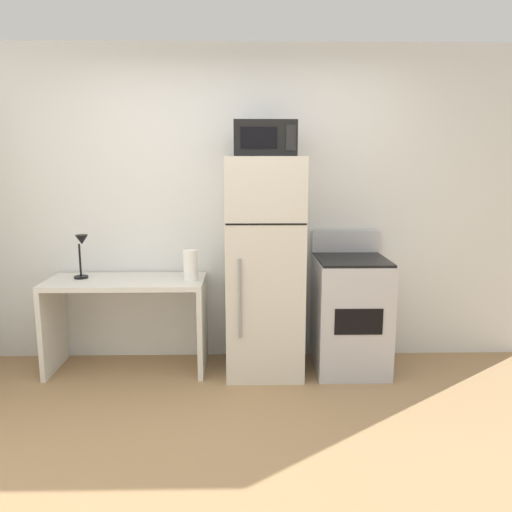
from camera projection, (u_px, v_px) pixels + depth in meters
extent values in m
plane|color=#9E7A51|center=(237.00, 465.00, 2.83)|extent=(12.00, 12.00, 0.00)
cube|color=silver|center=(239.00, 206.00, 4.26)|extent=(5.00, 0.10, 2.60)
cube|color=silver|center=(126.00, 282.00, 4.02)|extent=(1.25, 0.53, 0.04)
cube|color=silver|center=(53.00, 327.00, 4.08)|extent=(0.04, 0.53, 0.71)
cube|color=silver|center=(202.00, 326.00, 4.10)|extent=(0.04, 0.53, 0.71)
cylinder|color=black|center=(81.00, 277.00, 4.05)|extent=(0.11, 0.11, 0.02)
cylinder|color=black|center=(80.00, 260.00, 4.03)|extent=(0.02, 0.02, 0.26)
cone|color=black|center=(82.00, 240.00, 3.98)|extent=(0.10, 0.10, 0.08)
cylinder|color=white|center=(190.00, 265.00, 3.96)|extent=(0.11, 0.11, 0.24)
cube|color=beige|center=(264.00, 267.00, 3.98)|extent=(0.59, 0.61, 1.71)
cube|color=black|center=(266.00, 224.00, 3.61)|extent=(0.58, 0.00, 0.01)
cylinder|color=gray|center=(240.00, 299.00, 3.69)|extent=(0.02, 0.02, 0.60)
cube|color=black|center=(265.00, 139.00, 3.78)|extent=(0.46, 0.34, 0.26)
cube|color=black|center=(259.00, 138.00, 3.61)|extent=(0.26, 0.01, 0.15)
cube|color=black|center=(291.00, 138.00, 3.61)|extent=(0.07, 0.01, 0.18)
cube|color=#B7B7BC|center=(350.00, 315.00, 4.07)|extent=(0.57, 0.60, 0.90)
cube|color=black|center=(352.00, 259.00, 3.99)|extent=(0.54, 0.58, 0.02)
cube|color=#B7B7BC|center=(346.00, 241.00, 4.25)|extent=(0.57, 0.04, 0.18)
cube|color=black|center=(359.00, 322.00, 3.77)|extent=(0.36, 0.01, 0.20)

